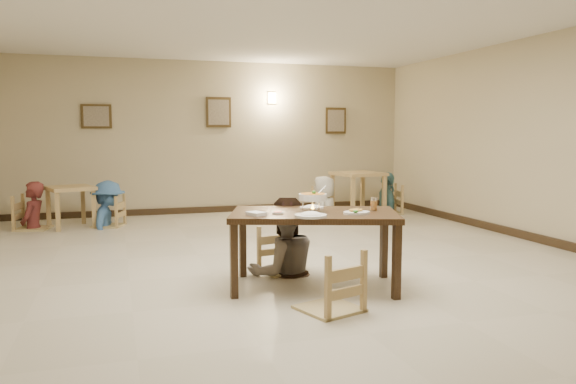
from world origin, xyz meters
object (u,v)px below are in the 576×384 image
object	(u,v)px
curry_warmer	(313,197)
bg_chair_rl	(324,189)
main_diner	(284,197)
bg_chair_rr	(388,186)
bg_diner_a	(31,182)
bg_diner_b	(107,181)
bg_table_left	(70,194)
bg_diner_c	(324,176)
drink_glass	(374,205)
chair_far	(281,231)
chair_near	(330,253)
bg_table_right	(358,179)
bg_chair_ll	(32,197)
main_table	(314,220)
bg_diner_d	(388,172)
bg_chair_lr	(108,197)

from	to	relation	value
curry_warmer	bg_chair_rl	xyz separation A→B (m)	(1.88, 4.63, -0.42)
main_diner	bg_chair_rr	size ratio (longest dim) A/B	1.60
curry_warmer	bg_diner_a	world-z (taller)	bg_diner_a
bg_chair_rl	bg_diner_b	size ratio (longest dim) A/B	0.67
bg_table_left	bg_chair_rl	bearing A→B (deg)	-0.69
bg_diner_c	bg_table_left	bearing A→B (deg)	-67.33
drink_glass	chair_far	bearing A→B (deg)	132.75
chair_near	main_diner	size ratio (longest dim) A/B	0.61
bg_chair_rl	main_diner	bearing A→B (deg)	172.50
bg_table_right	bg_diner_c	size ratio (longest dim) A/B	0.63
curry_warmer	bg_chair_ll	distance (m)	5.71
main_diner	bg_diner_c	size ratio (longest dim) A/B	1.12
bg_table_right	drink_glass	bearing A→B (deg)	-112.38
main_table	bg_diner_c	size ratio (longest dim) A/B	1.22
bg_diner_a	bg_diner_b	bearing A→B (deg)	102.59
main_diner	bg_diner_d	world-z (taller)	main_diner
curry_warmer	bg_chair_rr	xyz separation A→B (m)	(3.22, 4.62, -0.40)
drink_glass	bg_chair_rr	world-z (taller)	bg_chair_rr
chair_far	bg_table_right	distance (m)	4.68
main_diner	bg_table_left	size ratio (longest dim) A/B	1.94
chair_near	bg_diner_a	distance (m)	6.29
chair_near	drink_glass	world-z (taller)	chair_near
chair_far	bg_table_right	world-z (taller)	chair_far
main_table	bg_chair_ll	world-z (taller)	bg_chair_ll
bg_table_left	chair_far	bearing A→B (deg)	-57.40
main_table	bg_table_right	world-z (taller)	bg_table_right
bg_table_left	bg_table_right	distance (m)	5.21
drink_glass	bg_diner_c	world-z (taller)	bg_diner_c
bg_diner_b	bg_table_left	bearing A→B (deg)	95.54
main_table	bg_diner_b	bearing A→B (deg)	132.51
main_table	curry_warmer	world-z (taller)	curry_warmer
chair_near	bg_table_left	bearing A→B (deg)	-83.62
bg_chair_lr	bg_chair_rl	world-z (taller)	bg_chair_rl
bg_diner_a	bg_chair_rl	bearing A→B (deg)	104.75
bg_table_right	bg_diner_a	xyz separation A→B (m)	(-5.80, 0.12, 0.10)
main_table	main_diner	xyz separation A→B (m)	(-0.13, 0.66, 0.16)
bg_chair_ll	bg_chair_rl	distance (m)	5.13
chair_near	bg_chair_ll	bearing A→B (deg)	-78.69
chair_far	chair_near	bearing A→B (deg)	-102.51
curry_warmer	bg_diner_c	bearing A→B (deg)	67.86
bg_table_right	main_diner	bearing A→B (deg)	-124.41
bg_chair_rl	bg_diner_c	xyz separation A→B (m)	(0.00, 0.00, 0.25)
curry_warmer	bg_chair_lr	distance (m)	5.08
bg_diner_a	bg_chair_rr	bearing A→B (deg)	104.86
curry_warmer	bg_diner_d	world-z (taller)	bg_diner_d
main_diner	bg_table_left	xyz separation A→B (m)	(-2.54, 4.02, -0.30)
main_table	curry_warmer	size ratio (longest dim) A/B	5.85
drink_glass	bg_diner_b	xyz separation A→B (m)	(-2.70, 4.72, -0.07)
bg_diner_c	bg_chair_rr	bearing A→B (deg)	113.32
chair_far	bg_chair_rr	xyz separation A→B (m)	(3.35, 3.91, 0.07)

